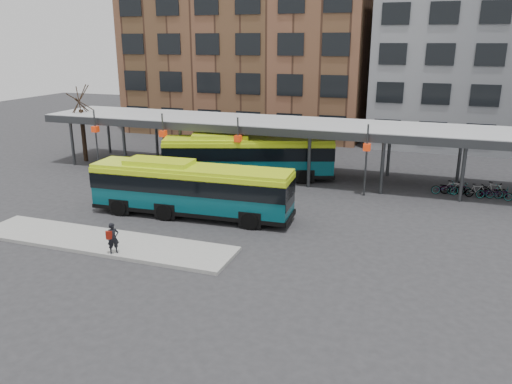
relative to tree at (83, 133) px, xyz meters
The scene contains 10 objects.
ground 21.77m from the tree, 33.69° to the right, with size 120.00×120.00×0.00m, color #28282B.
boarding_island 19.67m from the tree, 50.19° to the right, with size 14.00×3.00×0.18m, color gray.
canopy 18.03m from the tree, ahead, with size 40.00×6.53×4.80m.
tree is the anchor object (origin of this frame).
building_brick 23.18m from the tree, 68.20° to the left, with size 26.00×14.00×22.00m, color brown.
building_grey 40.17m from the tree, 30.47° to the left, with size 24.00×14.00×20.00m, color slate.
bus_front 17.78m from the tree, 33.07° to the right, with size 11.98×3.17×3.27m.
bus_rear 15.30m from the tree, ahead, with size 12.57×6.50×3.42m.
pedestrian 21.47m from the tree, 49.18° to the right, with size 0.64×0.65×1.52m.
bike_rack 31.28m from the tree, ahead, with size 6.62×1.41×1.03m.
Camera 1 is at (9.70, -22.75, 9.94)m, focal length 35.00 mm.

